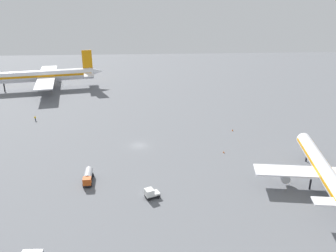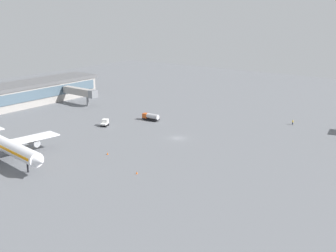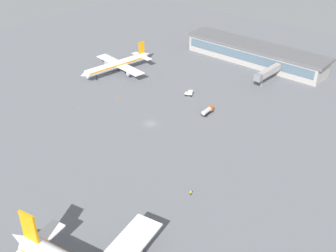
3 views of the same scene
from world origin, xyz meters
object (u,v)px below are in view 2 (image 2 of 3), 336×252
object	(u,v)px
fuel_truck	(151,117)
baggage_tug	(105,123)
airplane_at_gate	(4,145)
safety_cone_near_gate	(137,173)
ground_crew_worker	(293,122)
safety_cone_mid_apron	(107,154)

from	to	relation	value
fuel_truck	baggage_tug	world-z (taller)	fuel_truck
fuel_truck	airplane_at_gate	bearing A→B (deg)	82.55
airplane_at_gate	fuel_truck	distance (m)	55.44
baggage_tug	safety_cone_near_gate	distance (m)	45.95
airplane_at_gate	fuel_truck	xyz separation A→B (m)	(-55.16, 4.67, -2.98)
fuel_truck	ground_crew_worker	distance (m)	49.17
airplane_at_gate	ground_crew_worker	xyz separation A→B (m)	(-79.68, 47.29, -3.52)
fuel_truck	baggage_tug	bearing A→B (deg)	59.72
baggage_tug	safety_cone_mid_apron	distance (m)	29.93
airplane_at_gate	fuel_truck	bearing A→B (deg)	93.51
airplane_at_gate	safety_cone_mid_apron	xyz separation A→B (m)	(-19.31, 18.27, -4.07)
fuel_truck	safety_cone_mid_apron	distance (m)	38.36
ground_crew_worker	safety_cone_near_gate	distance (m)	67.78
safety_cone_near_gate	fuel_truck	bearing A→B (deg)	-145.03
airplane_at_gate	safety_cone_near_gate	distance (m)	36.72
baggage_tug	airplane_at_gate	bearing A→B (deg)	160.96
airplane_at_gate	safety_cone_near_gate	size ratio (longest dim) A/B	65.71
fuel_truck	baggage_tug	distance (m)	16.96
fuel_truck	baggage_tug	size ratio (longest dim) A/B	1.73
safety_cone_near_gate	airplane_at_gate	bearing A→B (deg)	-68.77
safety_cone_mid_apron	ground_crew_worker	bearing A→B (deg)	154.32
baggage_tug	safety_cone_near_gate	bearing A→B (deg)	-149.49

